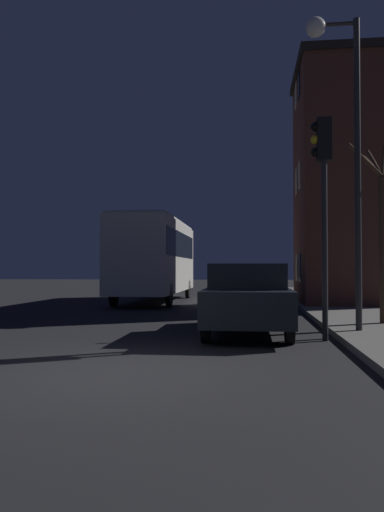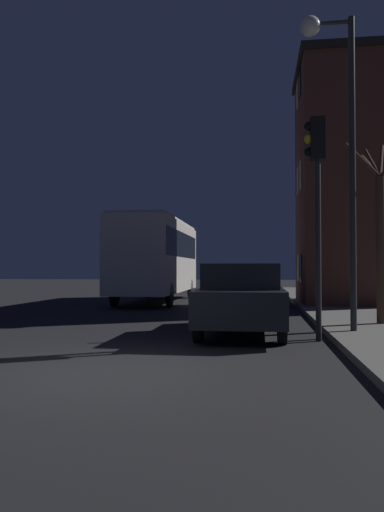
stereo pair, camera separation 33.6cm
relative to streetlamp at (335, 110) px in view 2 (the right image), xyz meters
The scene contains 9 objects.
ground_plane 7.82m from the streetlamp, 133.00° to the right, with size 120.00×120.00×0.00m, color black.
brick_building 9.64m from the streetlamp, 79.10° to the left, with size 3.93×5.05×9.68m.
streetlamp is the anchor object (origin of this frame).
traffic_light 1.92m from the streetlamp, 124.20° to the right, with size 0.43×0.24×4.68m.
bare_tree 3.26m from the streetlamp, 51.66° to the left, with size 1.87×2.08×4.70m.
bus 12.92m from the streetlamp, 119.89° to the left, with size 2.42×9.24×3.68m.
car_near_lane 4.69m from the streetlamp, behind, with size 1.86×4.78×1.61m.
car_mid_lane 9.85m from the streetlamp, 104.82° to the left, with size 1.74×3.82×1.53m.
car_far_lane 19.12m from the streetlamp, 95.92° to the left, with size 1.75×4.44×1.44m.
Camera 2 is at (2.37, -6.98, 1.51)m, focal length 35.00 mm.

